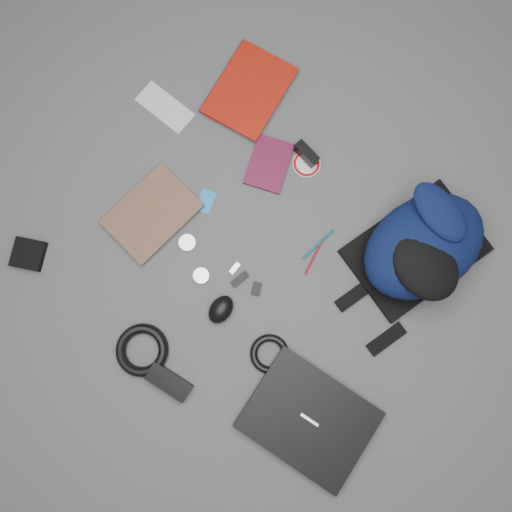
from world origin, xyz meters
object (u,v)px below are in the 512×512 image
Objects in this scene: textbook_red at (221,75)px; comic_book at (130,192)px; laptop at (309,419)px; pouch at (28,254)px; compact_camera at (306,154)px; power_brick at (169,382)px; backpack at (424,246)px; mouse at (221,309)px; dvd_case at (269,164)px.

comic_book is at bearing -96.03° from textbook_red.
comic_book is (-0.01, -0.49, -0.01)m from textbook_red.
laptop is 3.78× the size of pouch.
compact_camera is (-0.47, 0.68, 0.01)m from laptop.
laptop reaches higher than power_brick.
laptop is 0.90m from comic_book.
pouch is (-0.99, -0.71, -0.08)m from backpack.
backpack is at bearing 89.43° from laptop.
comic_book is at bearing 67.96° from pouch.
pouch is (-0.60, 0.06, -0.00)m from power_brick.
laptop is (0.01, -0.62, -0.07)m from backpack.
backpack is 1.52× the size of textbook_red.
compact_camera is at bearing 57.02° from comic_book.
power_brick is at bearing -73.03° from compact_camera.
laptop is 1.30× the size of comic_book.
compact_camera is (0.39, -0.06, 0.01)m from textbook_red.
compact_camera is at bearing 95.71° from mouse.
laptop is 0.82m from compact_camera.
power_brick is at bearing -91.25° from mouse.
mouse is (0.46, -0.14, 0.01)m from comic_book.
laptop is at bearing -42.58° from compact_camera.
backpack reaches higher than pouch.
mouse is (-0.41, 0.11, 0.01)m from laptop.
dvd_case is 0.82m from pouch.
comic_book is 2.96× the size of mouse.
laptop is 0.42m from mouse.
textbook_red is at bearing 124.87° from mouse.
laptop is at bearing -64.10° from dvd_case.
textbook_red is 3.10× the size of mouse.
mouse is at bearing -90.11° from dvd_case.
textbook_red is 0.34m from dvd_case.
backpack reaches higher than dvd_case.
comic_book is 1.60× the size of dvd_case.
dvd_case is at bearing 56.84° from comic_book.
dvd_case is 1.98× the size of compact_camera.
laptop is at bearing 17.63° from power_brick.
textbook_red is 2.10× the size of power_brick.
comic_book is at bearing 135.26° from power_brick.
comic_book is 0.37m from pouch.
pouch is at bearing -141.07° from dvd_case.
dvd_case is at bearing -32.41° from textbook_red.
pouch is at bearing -161.73° from mouse.
laptop reaches higher than comic_book.
textbook_red is (-0.84, 0.12, -0.08)m from backpack.
laptop is 1.01m from pouch.
laptop is 1.13m from textbook_red.
mouse reaches higher than power_brick.
comic_book is 3.16× the size of compact_camera.
backpack is at bearing 33.09° from comic_book.
dvd_case is at bearing 131.65° from laptop.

